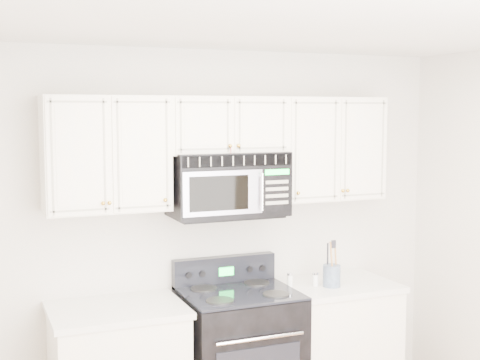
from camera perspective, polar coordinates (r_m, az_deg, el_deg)
room at (r=3.30m, az=8.70°, el=-9.46°), size 3.51×3.51×2.61m
base_cabinet_right at (r=5.14m, az=7.93°, el=-14.00°), size 0.86×0.65×0.92m
range at (r=4.79m, az=-0.09°, el=-14.70°), size 0.77×0.70×1.12m
upper_cabinets at (r=4.62m, az=-1.34°, el=2.97°), size 2.44×0.37×0.75m
microwave at (r=4.61m, az=-1.05°, el=-0.32°), size 0.80×0.45×0.44m
utensil_crock at (r=4.86m, az=7.83°, el=-8.04°), size 0.12×0.12×0.33m
shaker_salt at (r=4.83m, az=4.27°, el=-8.48°), size 0.04×0.04×0.10m
shaker_pepper at (r=4.87m, az=6.44°, el=-8.40°), size 0.04×0.04×0.10m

